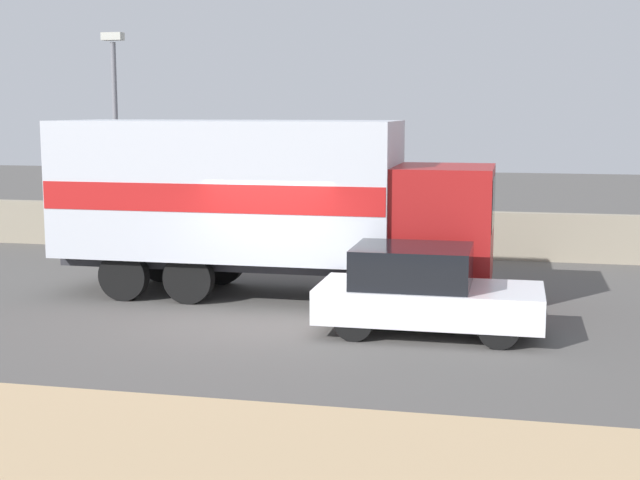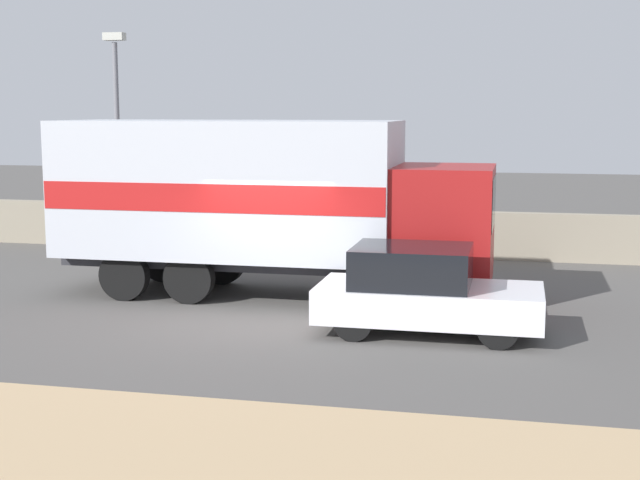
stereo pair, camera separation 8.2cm
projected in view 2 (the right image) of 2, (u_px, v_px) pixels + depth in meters
name	position (u px, v px, depth m)	size (l,w,h in m)	color
ground_plane	(258.00, 319.00, 16.44)	(80.00, 80.00, 0.00)	#514F4C
dirt_shoulder_foreground	(78.00, 460.00, 9.78)	(60.00, 4.55, 0.04)	tan
stone_wall_backdrop	(340.00, 231.00, 23.77)	(60.00, 0.35, 1.22)	gray
street_lamp	(117.00, 124.00, 23.92)	(0.56, 0.28, 5.84)	slate
box_truck	(259.00, 198.00, 18.22)	(8.85, 2.60, 3.61)	maroon
car_hatchback	(423.00, 291.00, 15.29)	(3.83, 1.77, 1.51)	silver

